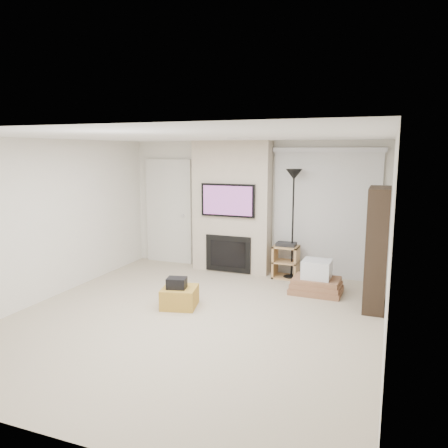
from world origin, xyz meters
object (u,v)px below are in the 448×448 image
at_px(ottoman, 180,297).
at_px(av_stand, 286,259).
at_px(box_stack, 316,280).
at_px(floor_lamp, 294,193).
at_px(bookshelf, 377,249).

relative_size(ottoman, av_stand, 0.76).
distance_m(av_stand, box_stack, 0.96).
distance_m(floor_lamp, bookshelf, 1.93).
xyz_separation_m(ottoman, box_stack, (1.81, 1.39, 0.06)).
bearing_deg(box_stack, bookshelf, -22.48).
relative_size(ottoman, floor_lamp, 0.25).
bearing_deg(av_stand, ottoman, -118.92).
relative_size(ottoman, box_stack, 0.59).
height_order(box_stack, bookshelf, bookshelf).
height_order(floor_lamp, av_stand, floor_lamp).
bearing_deg(ottoman, box_stack, 37.46).
distance_m(ottoman, bookshelf, 3.00).
xyz_separation_m(ottoman, floor_lamp, (1.25, 2.06, 1.42)).
relative_size(floor_lamp, av_stand, 3.03).
bearing_deg(box_stack, av_stand, 134.65).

